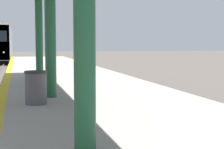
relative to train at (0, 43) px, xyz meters
name	(u,v)px	position (x,y,z in m)	size (l,w,h in m)	color
train	(0,43)	(0.00, 0.00, 0.00)	(2.80, 20.06, 4.52)	black
trash_bin	(36,88)	(2.54, -40.68, -1.02)	(0.56, 0.56, 0.84)	#4C4C51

